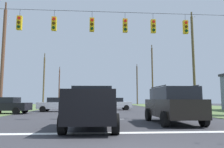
{
  "coord_description": "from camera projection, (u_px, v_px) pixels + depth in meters",
  "views": [
    {
      "loc": [
        -0.67,
        -5.34,
        1.33
      ],
      "look_at": [
        0.46,
        9.77,
        3.1
      ],
      "focal_mm": 34.87,
      "sensor_mm": 36.0,
      "label": 1
    }
  ],
  "objects": [
    {
      "name": "utility_pole_distant_left",
      "position": [
        59.0,
        86.0,
        54.51
      ],
      "size": [
        0.29,
        1.64,
        9.54
      ],
      "color": "brown",
      "rests_on": "ground"
    },
    {
      "name": "utility_pole_distant_right",
      "position": [
        44.0,
        80.0,
        38.14
      ],
      "size": [
        0.27,
        1.95,
        9.48
      ],
      "color": "brown",
      "rests_on": "ground"
    },
    {
      "name": "lane_dash_1",
      "position": [
        102.0,
        112.0,
        22.29
      ],
      "size": [
        2.5,
        0.15,
        0.01
      ],
      "primitive_type": "cube",
      "rotation": [
        0.0,
        0.0,
        1.57
      ],
      "color": "white",
      "rests_on": "ground"
    },
    {
      "name": "distant_car_crossing_white",
      "position": [
        58.0,
        104.0,
        23.66
      ],
      "size": [
        4.35,
        2.12,
        1.52
      ],
      "color": "silver",
      "rests_on": "ground"
    },
    {
      "name": "distant_car_far_parked",
      "position": [
        114.0,
        104.0,
        27.41
      ],
      "size": [
        4.35,
        2.12,
        1.52
      ],
      "color": "silver",
      "rests_on": "ground"
    },
    {
      "name": "utility_pole_near_left",
      "position": [
        137.0,
        85.0,
        56.45
      ],
      "size": [
        0.33,
        1.59,
        10.47
      ],
      "color": "brown",
      "rests_on": "ground"
    },
    {
      "name": "utility_pole_far_left",
      "position": [
        3.0,
        58.0,
        20.72
      ],
      "size": [
        0.31,
        1.94,
        10.81
      ],
      "color": "brown",
      "rests_on": "ground"
    },
    {
      "name": "distant_car_oncoming",
      "position": [
        6.0,
        105.0,
        20.08
      ],
      "size": [
        4.46,
        2.35,
        1.52
      ],
      "color": "black",
      "rests_on": "ground"
    },
    {
      "name": "suv_black",
      "position": [
        172.0,
        104.0,
        12.15
      ],
      "size": [
        2.23,
        4.81,
        2.05
      ],
      "color": "black",
      "rests_on": "ground"
    },
    {
      "name": "pickup_truck",
      "position": [
        92.0,
        107.0,
        10.23
      ],
      "size": [
        2.43,
        5.47,
        1.95
      ],
      "color": "black",
      "rests_on": "ground"
    },
    {
      "name": "lane_dash_3",
      "position": [
        100.0,
        108.0,
        34.69
      ],
      "size": [
        2.5,
        0.15,
        0.01
      ],
      "primitive_type": "cube",
      "rotation": [
        0.0,
        0.0,
        1.57
      ],
      "color": "white",
      "rests_on": "ground"
    },
    {
      "name": "overhead_signal_span",
      "position": [
        106.0,
        51.0,
        14.75
      ],
      "size": [
        17.95,
        0.31,
        7.89
      ],
      "color": "brown",
      "rests_on": "ground"
    },
    {
      "name": "lane_dash_2",
      "position": [
        100.0,
        109.0,
        30.07
      ],
      "size": [
        2.5,
        0.15,
        0.01
      ],
      "primitive_type": "cube",
      "rotation": [
        0.0,
        0.0,
        1.57
      ],
      "color": "white",
      "rests_on": "ground"
    },
    {
      "name": "utility_pole_mid_right",
      "position": [
        194.0,
        62.0,
        22.96
      ],
      "size": [
        0.26,
        1.58,
        10.76
      ],
      "color": "brown",
      "rests_on": "ground"
    },
    {
      "name": "lane_dash_0",
      "position": [
        106.0,
        119.0,
        14.57
      ],
      "size": [
        2.5,
        0.15,
        0.01
      ],
      "primitive_type": "cube",
      "rotation": [
        0.0,
        0.0,
        1.57
      ],
      "color": "white",
      "rests_on": "ground"
    },
    {
      "name": "lane_dash_4",
      "position": [
        99.0,
        106.0,
        44.18
      ],
      "size": [
        2.5,
        0.15,
        0.01
      ],
      "primitive_type": "cube",
      "rotation": [
        0.0,
        0.0,
        1.57
      ],
      "color": "white",
      "rests_on": "ground"
    },
    {
      "name": "stop_bar_stripe",
      "position": [
        112.0,
        133.0,
        8.62
      ],
      "size": [
        15.09,
        0.45,
        0.01
      ],
      "primitive_type": "cube",
      "color": "white",
      "rests_on": "ground"
    },
    {
      "name": "utility_pole_far_right",
      "position": [
        152.0,
        76.0,
        39.28
      ],
      "size": [
        0.26,
        1.71,
        11.28
      ],
      "color": "brown",
      "rests_on": "ground"
    }
  ]
}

